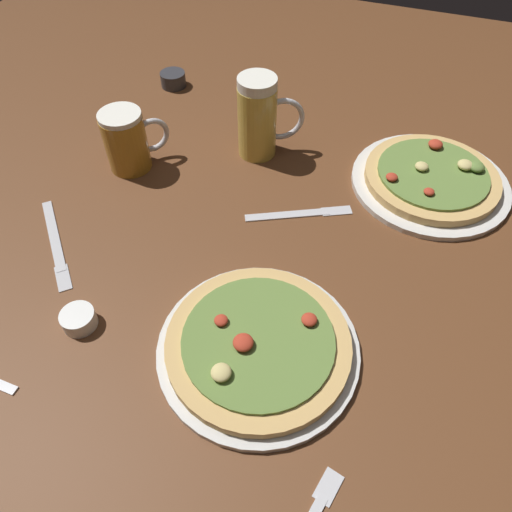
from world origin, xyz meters
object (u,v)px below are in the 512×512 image
knife_right (300,213)px  ramekin_sauce (173,79)px  beer_mug_dark (127,141)px  knife_spare (55,243)px  pizza_plate_far (431,179)px  beer_mug_amber (259,118)px  ramekin_butter (79,319)px  pizza_plate_near (258,345)px

knife_right → ramekin_sauce: bearing=142.1°
beer_mug_dark → knife_right: size_ratio=0.65×
ramekin_sauce → knife_spare: ramekin_sauce is taller
pizza_plate_far → beer_mug_amber: size_ratio=1.82×
beer_mug_dark → ramekin_sauce: (-0.06, 0.33, -0.05)m
pizza_plate_far → ramekin_butter: (-0.50, -0.55, -0.00)m
ramekin_sauce → knife_spare: bearing=-86.0°
pizza_plate_far → beer_mug_dark: beer_mug_dark is taller
beer_mug_dark → ramekin_sauce: bearing=100.8°
beer_mug_amber → beer_mug_dark: bearing=-150.1°
beer_mug_amber → ramekin_sauce: bearing=148.6°
beer_mug_dark → beer_mug_amber: bearing=29.9°
knife_right → pizza_plate_near: bearing=-85.3°
knife_right → knife_spare: size_ratio=1.06×
beer_mug_amber → knife_right: beer_mug_amber is taller
ramekin_sauce → pizza_plate_far: bearing=-14.1°
beer_mug_dark → ramekin_butter: (0.12, -0.39, -0.05)m
knife_right → beer_mug_amber: bearing=131.5°
beer_mug_dark → ramekin_butter: beer_mug_dark is taller
pizza_plate_far → knife_right: bearing=-142.4°
ramekin_sauce → pizza_plate_near: bearing=-54.4°
ramekin_butter → knife_right: (0.26, 0.37, -0.01)m
beer_mug_amber → pizza_plate_far: bearing=2.5°
beer_mug_dark → ramekin_sauce: 0.34m
ramekin_butter → pizza_plate_far: bearing=47.8°
pizza_plate_near → beer_mug_dark: size_ratio=2.42×
beer_mug_amber → knife_right: size_ratio=0.89×
beer_mug_amber → ramekin_butter: size_ratio=3.20×
beer_mug_dark → pizza_plate_far: bearing=14.2°
beer_mug_amber → ramekin_sauce: beer_mug_amber is taller
pizza_plate_near → beer_mug_amber: beer_mug_amber is taller
pizza_plate_near → beer_mug_amber: bearing=109.5°
knife_spare → pizza_plate_near: bearing=-10.7°
ramekin_sauce → ramekin_butter: ramekin_sauce is taller
pizza_plate_near → beer_mug_dark: beer_mug_dark is taller
beer_mug_dark → knife_spare: (-0.02, -0.26, -0.06)m
pizza_plate_near → ramekin_butter: bearing=-169.6°
ramekin_butter → ramekin_sauce: bearing=104.5°
ramekin_sauce → knife_right: ramekin_sauce is taller
pizza_plate_near → beer_mug_amber: 0.51m
ramekin_sauce → beer_mug_amber: bearing=-31.4°
ramekin_sauce → knife_right: (0.45, -0.35, -0.02)m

